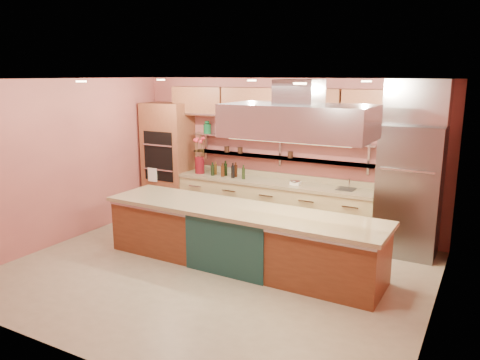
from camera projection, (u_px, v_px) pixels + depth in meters
The scene contains 21 objects.
floor at pixel (214, 272), 6.95m from camera, with size 6.00×5.00×0.02m, color tan.
ceiling at pixel (211, 79), 6.33m from camera, with size 6.00×5.00×0.02m, color black.
wall_back at pixel (283, 154), 8.78m from camera, with size 6.00×0.04×2.80m, color #AD5A52.
wall_front at pixel (75, 230), 4.50m from camera, with size 6.00×0.04×2.80m, color #AD5A52.
wall_left at pixel (65, 161), 8.04m from camera, with size 0.04×5.00×2.80m, color #AD5A52.
wall_right at pixel (440, 208), 5.23m from camera, with size 0.04×5.00×2.80m, color #AD5A52.
oven_stack at pixel (168, 159), 9.71m from camera, with size 0.95×0.64×2.30m, color brown.
refrigerator at pixel (409, 191), 7.44m from camera, with size 0.95×0.72×2.10m, color slate.
back_counter at pixel (273, 205), 8.75m from camera, with size 3.84×0.64×0.93m, color tan.
wall_shelf_lower at pixel (278, 158), 8.70m from camera, with size 3.60×0.26×0.03m, color #B3B6BB.
wall_shelf_upper at pixel (278, 139), 8.62m from camera, with size 3.60×0.26×0.03m, color #B3B6BB.
upper_cabinets at pixel (280, 104), 8.41m from camera, with size 4.60×0.36×0.55m, color brown.
range_hood at pixel (298, 121), 6.28m from camera, with size 2.00×1.00×0.45m, color #B3B6BB.
ceiling_downlights at pixel (219, 81), 6.51m from camera, with size 4.00×2.80×0.02m, color #FFE5A5.
island at pixel (240, 237), 7.10m from camera, with size 4.33×0.94×0.90m, color brown.
flower_vase at pixel (200, 165), 9.32m from camera, with size 0.19×0.19×0.34m, color #5E0E15.
oil_bottle_cluster at pixel (229, 170), 9.01m from camera, with size 0.81×0.23×0.26m, color black.
kitchen_scale at pixel (295, 182), 8.38m from camera, with size 0.17×0.13×0.10m, color white.
bar_faucet at pixel (349, 184), 8.01m from camera, with size 0.03×0.03×0.19m, color white.
copper_kettle at pixel (242, 132), 8.96m from camera, with size 0.18×0.18×0.15m, color #CD492F.
green_canister at pixel (254, 131), 8.83m from camera, with size 0.16×0.16×0.19m, color #104B26.
Camera 1 is at (3.45, -5.49, 2.87)m, focal length 35.00 mm.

